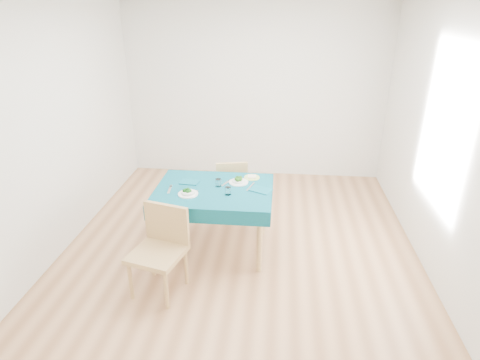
# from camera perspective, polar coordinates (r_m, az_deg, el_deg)

# --- Properties ---
(room_shell) EXTENTS (4.02, 4.52, 2.73)m
(room_shell) POSITION_cam_1_polar(r_m,az_deg,el_deg) (4.14, 0.00, 6.32)
(room_shell) COLOR #99663F
(room_shell) RESTS_ON ground
(table) EXTENTS (1.26, 0.95, 0.76)m
(table) POSITION_cam_1_polar(r_m,az_deg,el_deg) (4.51, -3.62, -5.61)
(table) COLOR #084C5C
(table) RESTS_ON ground
(chair_near) EXTENTS (0.58, 0.61, 1.16)m
(chair_near) POSITION_cam_1_polar(r_m,az_deg,el_deg) (3.84, -11.90, -8.36)
(chair_near) COLOR tan
(chair_near) RESTS_ON ground
(chair_far) EXTENTS (0.46, 0.48, 0.95)m
(chair_far) POSITION_cam_1_polar(r_m,az_deg,el_deg) (5.08, -1.29, -0.79)
(chair_far) COLOR tan
(chair_far) RESTS_ON ground
(bowl_near) EXTENTS (0.21, 0.21, 0.06)m
(bowl_near) POSITION_cam_1_polar(r_m,az_deg,el_deg) (4.22, -7.41, -1.66)
(bowl_near) COLOR white
(bowl_near) RESTS_ON table
(bowl_far) EXTENTS (0.22, 0.22, 0.07)m
(bowl_far) POSITION_cam_1_polar(r_m,az_deg,el_deg) (4.46, -0.20, -0.00)
(bowl_far) COLOR white
(bowl_far) RESTS_ON table
(fork_near) EXTENTS (0.05, 0.20, 0.00)m
(fork_near) POSITION_cam_1_polar(r_m,az_deg,el_deg) (4.37, -9.98, -1.35)
(fork_near) COLOR silver
(fork_near) RESTS_ON table
(knife_near) EXTENTS (0.02, 0.19, 0.00)m
(knife_near) POSITION_cam_1_polar(r_m,az_deg,el_deg) (4.23, -6.27, -2.01)
(knife_near) COLOR silver
(knife_near) RESTS_ON table
(fork_far) EXTENTS (0.09, 0.18, 0.00)m
(fork_far) POSITION_cam_1_polar(r_m,az_deg,el_deg) (4.46, -2.01, -0.44)
(fork_far) COLOR silver
(fork_far) RESTS_ON table
(knife_far) EXTENTS (0.08, 0.23, 0.00)m
(knife_far) POSITION_cam_1_polar(r_m,az_deg,el_deg) (4.38, 1.50, -0.94)
(knife_far) COLOR silver
(knife_far) RESTS_ON table
(napkin_near) EXTENTS (0.22, 0.16, 0.01)m
(napkin_near) POSITION_cam_1_polar(r_m,az_deg,el_deg) (4.51, -7.19, -0.30)
(napkin_near) COLOR #0C5566
(napkin_near) RESTS_ON table
(napkin_far) EXTENTS (0.27, 0.24, 0.01)m
(napkin_far) POSITION_cam_1_polar(r_m,az_deg,el_deg) (4.29, 2.94, -1.42)
(napkin_far) COLOR #0C5566
(napkin_far) RESTS_ON table
(tumbler_center) EXTENTS (0.07, 0.07, 0.08)m
(tumbler_center) POSITION_cam_1_polar(r_m,az_deg,el_deg) (4.38, -3.10, -0.38)
(tumbler_center) COLOR white
(tumbler_center) RESTS_ON table
(tumbler_side) EXTENTS (0.06, 0.06, 0.08)m
(tumbler_side) POSITION_cam_1_polar(r_m,az_deg,el_deg) (4.19, -1.73, -1.55)
(tumbler_side) COLOR white
(tumbler_side) RESTS_ON table
(side_plate) EXTENTS (0.18, 0.18, 0.01)m
(side_plate) POSITION_cam_1_polar(r_m,az_deg,el_deg) (4.60, 1.69, 0.36)
(side_plate) COLOR #BBD769
(side_plate) RESTS_ON table
(bread_slice) EXTENTS (0.10, 0.10, 0.01)m
(bread_slice) POSITION_cam_1_polar(r_m,az_deg,el_deg) (4.59, 1.70, 0.49)
(bread_slice) COLOR beige
(bread_slice) RESTS_ON side_plate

